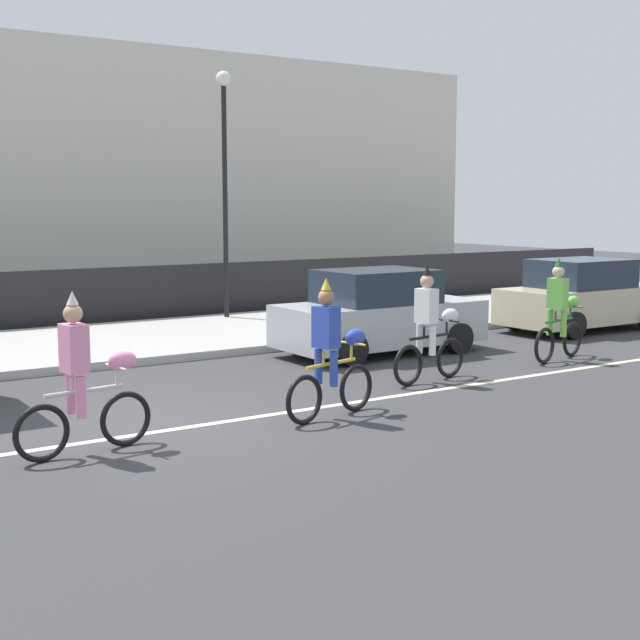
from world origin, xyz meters
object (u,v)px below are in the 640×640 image
object	(u,v)px
parade_cyclist_pink	(85,383)
parade_cyclist_zebra	(431,331)
parade_cyclist_cobalt	(332,357)
street_lamp_post	(225,158)
parked_car_silver	(379,314)
parked_car_beige	(582,297)
parade_cyclist_lime	(560,315)

from	to	relation	value
parade_cyclist_pink	parade_cyclist_zebra	size ratio (longest dim) A/B	1.00
parade_cyclist_cobalt	street_lamp_post	bearing A→B (deg)	70.79
parade_cyclist_pink	parked_car_silver	bearing A→B (deg)	27.75
street_lamp_post	parade_cyclist_pink	bearing A→B (deg)	-125.53
parade_cyclist_zebra	parked_car_beige	bearing A→B (deg)	21.41
parked_car_beige	parade_cyclist_pink	bearing A→B (deg)	-163.93
parade_cyclist_pink	street_lamp_post	world-z (taller)	street_lamp_post
parade_cyclist_cobalt	parked_car_beige	world-z (taller)	parade_cyclist_cobalt
parade_cyclist_zebra	parked_car_silver	world-z (taller)	parade_cyclist_zebra
street_lamp_post	parade_cyclist_lime	bearing A→B (deg)	-71.05
parked_car_silver	street_lamp_post	world-z (taller)	street_lamp_post
parade_cyclist_zebra	parked_car_beige	distance (m)	7.30
parade_cyclist_zebra	parade_cyclist_lime	xyz separation A→B (m)	(3.33, 0.24, 0.00)
parade_cyclist_pink	parade_cyclist_zebra	xyz separation A→B (m)	(6.12, 1.05, 0.00)
parade_cyclist_pink	parked_car_silver	size ratio (longest dim) A/B	0.47
parade_cyclist_cobalt	parked_car_silver	xyz separation A→B (m)	(3.70, 3.83, -0.06)
parade_cyclist_pink	parade_cyclist_zebra	world-z (taller)	same
parade_cyclist_pink	parked_car_silver	world-z (taller)	parade_cyclist_pink
parked_car_beige	street_lamp_post	xyz separation A→B (m)	(-6.24, 5.63, 3.21)
parade_cyclist_lime	parked_car_silver	world-z (taller)	parade_cyclist_lime
parade_cyclist_zebra	parked_car_silver	xyz separation A→B (m)	(0.97, 2.67, -0.06)
parade_cyclist_cobalt	parked_car_beige	distance (m)	10.27
street_lamp_post	parked_car_beige	bearing A→B (deg)	-42.06
parade_cyclist_lime	street_lamp_post	size ratio (longest dim) A/B	0.33
parade_cyclist_zebra	street_lamp_post	distance (m)	8.89
parked_car_silver	parked_car_beige	bearing A→B (deg)	-0.04
parade_cyclist_cobalt	parked_car_silver	size ratio (longest dim) A/B	0.47
parade_cyclist_lime	street_lamp_post	xyz separation A→B (m)	(-2.77, 8.06, 3.15)
parade_cyclist_pink	street_lamp_post	size ratio (longest dim) A/B	0.33
parked_car_beige	street_lamp_post	bearing A→B (deg)	137.94
parked_car_silver	street_lamp_post	xyz separation A→B (m)	(-0.40, 5.63, 3.21)
parade_cyclist_zebra	street_lamp_post	xyz separation A→B (m)	(0.56, 8.30, 3.15)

